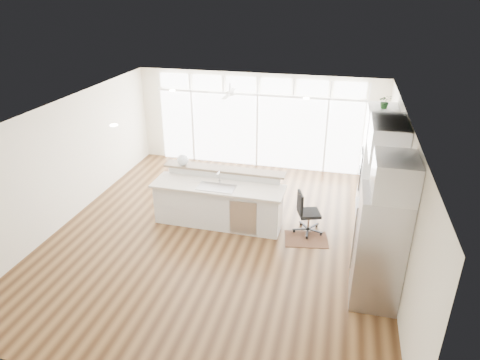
# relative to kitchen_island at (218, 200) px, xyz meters

# --- Properties ---
(floor) EXTENTS (7.00, 8.00, 0.02)m
(floor) POSITION_rel_kitchen_island_xyz_m (0.15, -0.43, -0.59)
(floor) COLOR #412814
(floor) RESTS_ON ground
(ceiling) EXTENTS (7.00, 8.00, 0.02)m
(ceiling) POSITION_rel_kitchen_island_xyz_m (0.15, -0.43, 2.12)
(ceiling) COLOR white
(ceiling) RESTS_ON wall_back
(wall_back) EXTENTS (7.00, 0.04, 2.70)m
(wall_back) POSITION_rel_kitchen_island_xyz_m (0.15, 3.57, 0.77)
(wall_back) COLOR white
(wall_back) RESTS_ON floor
(wall_front) EXTENTS (7.00, 0.04, 2.70)m
(wall_front) POSITION_rel_kitchen_island_xyz_m (0.15, -4.43, 0.77)
(wall_front) COLOR white
(wall_front) RESTS_ON floor
(wall_left) EXTENTS (0.04, 8.00, 2.70)m
(wall_left) POSITION_rel_kitchen_island_xyz_m (-3.35, -0.43, 0.77)
(wall_left) COLOR white
(wall_left) RESTS_ON floor
(wall_right) EXTENTS (0.04, 8.00, 2.70)m
(wall_right) POSITION_rel_kitchen_island_xyz_m (3.65, -0.43, 0.77)
(wall_right) COLOR white
(wall_right) RESTS_ON floor
(glass_wall) EXTENTS (5.80, 0.06, 2.08)m
(glass_wall) POSITION_rel_kitchen_island_xyz_m (0.15, 3.51, 0.47)
(glass_wall) COLOR white
(glass_wall) RESTS_ON wall_back
(transom_row) EXTENTS (5.90, 0.06, 0.40)m
(transom_row) POSITION_rel_kitchen_island_xyz_m (0.15, 3.51, 1.80)
(transom_row) COLOR white
(transom_row) RESTS_ON wall_back
(desk_window) EXTENTS (0.04, 0.85, 0.85)m
(desk_window) POSITION_rel_kitchen_island_xyz_m (3.61, -0.13, 0.97)
(desk_window) COLOR white
(desk_window) RESTS_ON wall_right
(ceiling_fan) EXTENTS (1.16, 1.16, 0.32)m
(ceiling_fan) POSITION_rel_kitchen_island_xyz_m (-0.35, 2.37, 1.90)
(ceiling_fan) COLOR white
(ceiling_fan) RESTS_ON ceiling
(recessed_lights) EXTENTS (3.40, 3.00, 0.02)m
(recessed_lights) POSITION_rel_kitchen_island_xyz_m (0.15, -0.23, 2.10)
(recessed_lights) COLOR silver
(recessed_lights) RESTS_ON ceiling
(oven_cabinet) EXTENTS (0.64, 1.20, 2.50)m
(oven_cabinet) POSITION_rel_kitchen_island_xyz_m (3.32, 1.37, 0.67)
(oven_cabinet) COLOR white
(oven_cabinet) RESTS_ON floor
(desk_nook) EXTENTS (0.72, 1.30, 0.76)m
(desk_nook) POSITION_rel_kitchen_island_xyz_m (3.28, -0.13, -0.20)
(desk_nook) COLOR white
(desk_nook) RESTS_ON floor
(upper_cabinets) EXTENTS (0.64, 1.30, 0.64)m
(upper_cabinets) POSITION_rel_kitchen_island_xyz_m (3.32, -0.13, 1.77)
(upper_cabinets) COLOR white
(upper_cabinets) RESTS_ON wall_right
(refrigerator) EXTENTS (0.76, 0.90, 2.00)m
(refrigerator) POSITION_rel_kitchen_island_xyz_m (3.26, -1.78, 0.42)
(refrigerator) COLOR #AFB0B4
(refrigerator) RESTS_ON floor
(fridge_cabinet) EXTENTS (0.64, 0.90, 0.60)m
(fridge_cabinet) POSITION_rel_kitchen_island_xyz_m (3.32, -1.78, 1.72)
(fridge_cabinet) COLOR white
(fridge_cabinet) RESTS_ON wall_right
(framed_photos) EXTENTS (0.06, 0.22, 0.80)m
(framed_photos) POSITION_rel_kitchen_island_xyz_m (3.61, 0.49, 0.82)
(framed_photos) COLOR black
(framed_photos) RESTS_ON wall_right
(kitchen_island) EXTENTS (2.92, 1.15, 1.15)m
(kitchen_island) POSITION_rel_kitchen_island_xyz_m (0.00, 0.00, 0.00)
(kitchen_island) COLOR white
(kitchen_island) RESTS_ON floor
(rug) EXTENTS (0.99, 0.79, 0.01)m
(rug) POSITION_rel_kitchen_island_xyz_m (1.98, -0.21, -0.57)
(rug) COLOR #311A0F
(rug) RESTS_ON floor
(office_chair) EXTENTS (0.61, 0.58, 0.94)m
(office_chair) POSITION_rel_kitchen_island_xyz_m (1.98, 0.10, -0.11)
(office_chair) COLOR black
(office_chair) RESTS_ON floor
(fishbowl) EXTENTS (0.29, 0.29, 0.26)m
(fishbowl) POSITION_rel_kitchen_island_xyz_m (-0.94, 0.42, 0.71)
(fishbowl) COLOR silver
(fishbowl) RESTS_ON kitchen_island
(monitor) EXTENTS (0.14, 0.51, 0.42)m
(monitor) POSITION_rel_kitchen_island_xyz_m (3.20, -0.13, 0.40)
(monitor) COLOR black
(monitor) RESTS_ON desk_nook
(keyboard) EXTENTS (0.13, 0.30, 0.01)m
(keyboard) POSITION_rel_kitchen_island_xyz_m (3.03, -0.13, 0.19)
(keyboard) COLOR silver
(keyboard) RESTS_ON desk_nook
(potted_plant) EXTENTS (0.31, 0.33, 0.23)m
(potted_plant) POSITION_rel_kitchen_island_xyz_m (3.32, 1.37, 2.04)
(potted_plant) COLOR #255826
(potted_plant) RESTS_ON oven_cabinet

